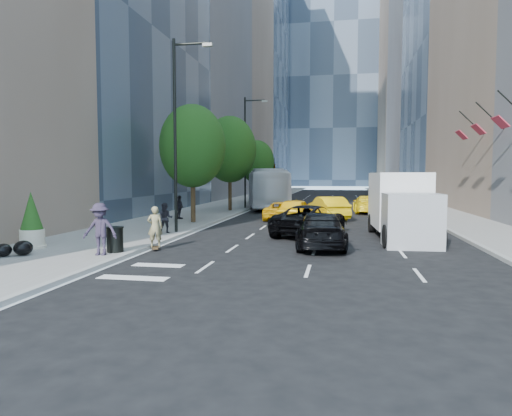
% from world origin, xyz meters
% --- Properties ---
extents(ground, '(160.00, 160.00, 0.00)m').
position_xyz_m(ground, '(0.00, 0.00, 0.00)').
color(ground, black).
rests_on(ground, ground).
extents(sidewalk_left, '(6.00, 120.00, 0.15)m').
position_xyz_m(sidewalk_left, '(-9.00, 30.00, 0.07)').
color(sidewalk_left, slate).
rests_on(sidewalk_left, ground).
extents(sidewalk_right, '(4.00, 120.00, 0.15)m').
position_xyz_m(sidewalk_right, '(10.00, 30.00, 0.07)').
color(sidewalk_right, slate).
rests_on(sidewalk_right, ground).
extents(tower_left_mid, '(20.00, 24.00, 45.00)m').
position_xyz_m(tower_left_mid, '(-22.00, 42.00, 22.50)').
color(tower_left_mid, '#5B5C60').
rests_on(tower_left_mid, ground).
extents(tower_left_far, '(20.00, 24.00, 70.00)m').
position_xyz_m(tower_left_far, '(-22.00, 66.00, 35.00)').
color(tower_left_far, '#776352').
rests_on(tower_left_far, ground).
extents(tower_left_end, '(20.00, 28.00, 60.00)m').
position_xyz_m(tower_left_end, '(-22.00, 92.00, 30.00)').
color(tower_left_end, '#303C4C').
rests_on(tower_left_end, ground).
extents(tower_right_mid, '(20.00, 24.00, 65.00)m').
position_xyz_m(tower_right_mid, '(22.00, 74.00, 32.50)').
color(tower_right_mid, '#5B5C60').
rests_on(tower_right_mid, ground).
extents(tower_right_far, '(20.00, 24.00, 50.00)m').
position_xyz_m(tower_right_far, '(22.00, 98.00, 25.00)').
color(tower_right_far, '#776352').
rests_on(tower_right_far, ground).
extents(tower_distant, '(40.00, 20.00, 90.00)m').
position_xyz_m(tower_distant, '(0.00, 120.00, 45.00)').
color(tower_distant, '#303C4C').
rests_on(tower_distant, ground).
extents(lamp_near, '(2.13, 0.22, 10.00)m').
position_xyz_m(lamp_near, '(-6.32, 4.00, 5.81)').
color(lamp_near, black).
rests_on(lamp_near, sidewalk_left).
extents(lamp_far, '(2.13, 0.22, 10.00)m').
position_xyz_m(lamp_far, '(-6.32, 22.00, 5.81)').
color(lamp_far, black).
rests_on(lamp_far, sidewalk_left).
extents(tree_near, '(4.20, 4.20, 7.46)m').
position_xyz_m(tree_near, '(-7.20, 9.00, 4.97)').
color(tree_near, black).
rests_on(tree_near, sidewalk_left).
extents(tree_mid, '(4.50, 4.50, 7.99)m').
position_xyz_m(tree_mid, '(-7.20, 19.00, 5.32)').
color(tree_mid, black).
rests_on(tree_mid, sidewalk_left).
extents(tree_far, '(3.90, 3.90, 6.92)m').
position_xyz_m(tree_far, '(-7.20, 32.00, 4.62)').
color(tree_far, black).
rests_on(tree_far, sidewalk_left).
extents(traffic_signal, '(2.48, 0.53, 5.20)m').
position_xyz_m(traffic_signal, '(-6.40, 40.00, 4.23)').
color(traffic_signal, black).
rests_on(traffic_signal, sidewalk_left).
extents(facade_flags, '(1.85, 13.30, 2.05)m').
position_xyz_m(facade_flags, '(10.64, 10.00, 6.18)').
color(facade_flags, black).
rests_on(facade_flags, ground).
extents(skateboarder, '(0.74, 0.61, 1.73)m').
position_xyz_m(skateboarder, '(-5.60, -0.94, 0.86)').
color(skateboarder, '#847B52').
rests_on(skateboarder, ground).
extents(black_sedan_lincoln, '(4.06, 6.21, 1.59)m').
position_xyz_m(black_sedan_lincoln, '(0.50, 5.00, 0.79)').
color(black_sedan_lincoln, black).
rests_on(black_sedan_lincoln, ground).
extents(black_sedan_mercedes, '(2.47, 5.36, 1.52)m').
position_xyz_m(black_sedan_mercedes, '(1.20, 1.00, 0.76)').
color(black_sedan_mercedes, black).
rests_on(black_sedan_mercedes, ground).
extents(taxi_a, '(2.44, 4.86, 1.59)m').
position_xyz_m(taxi_a, '(-0.89, 11.50, 0.80)').
color(taxi_a, yellow).
rests_on(taxi_a, ground).
extents(taxi_b, '(3.29, 5.23, 1.63)m').
position_xyz_m(taxi_b, '(1.20, 14.00, 0.81)').
color(taxi_b, gold).
rests_on(taxi_b, ground).
extents(taxi_c, '(2.19, 4.59, 1.26)m').
position_xyz_m(taxi_c, '(-2.00, 13.00, 0.63)').
color(taxi_c, '#D3960B').
rests_on(taxi_c, ground).
extents(taxi_d, '(2.11, 5.03, 1.45)m').
position_xyz_m(taxi_d, '(4.20, 19.91, 0.73)').
color(taxi_d, yellow).
rests_on(taxi_d, ground).
extents(city_bus, '(6.00, 13.77, 3.73)m').
position_xyz_m(city_bus, '(-4.80, 24.07, 1.87)').
color(city_bus, silver).
rests_on(city_bus, ground).
extents(box_truck, '(2.81, 6.95, 3.27)m').
position_xyz_m(box_truck, '(4.99, 4.31, 1.66)').
color(box_truck, silver).
rests_on(box_truck, ground).
extents(pedestrian_a, '(0.88, 0.76, 1.57)m').
position_xyz_m(pedestrian_a, '(-6.80, 3.26, 0.93)').
color(pedestrian_a, black).
rests_on(pedestrian_a, sidewalk_left).
extents(pedestrian_b, '(0.97, 0.92, 1.61)m').
position_xyz_m(pedestrian_b, '(-8.75, 10.74, 0.96)').
color(pedestrian_b, black).
rests_on(pedestrian_b, sidewalk_left).
extents(pedestrian_c, '(1.36, 0.90, 1.96)m').
position_xyz_m(pedestrian_c, '(-6.80, -3.26, 1.13)').
color(pedestrian_c, '#2A2334').
rests_on(pedestrian_c, sidewalk_left).
extents(trash_can, '(0.63, 0.63, 0.95)m').
position_xyz_m(trash_can, '(-6.60, -2.51, 0.62)').
color(trash_can, black).
rests_on(trash_can, sidewalk_left).
extents(planter_shrub, '(0.97, 0.97, 2.33)m').
position_xyz_m(planter_shrub, '(-10.42, -2.23, 1.26)').
color(planter_shrub, beige).
rests_on(planter_shrub, sidewalk_left).
extents(garbage_bags, '(1.13, 1.09, 0.56)m').
position_xyz_m(garbage_bags, '(-9.83, -3.98, 0.42)').
color(garbage_bags, black).
rests_on(garbage_bags, sidewalk_left).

